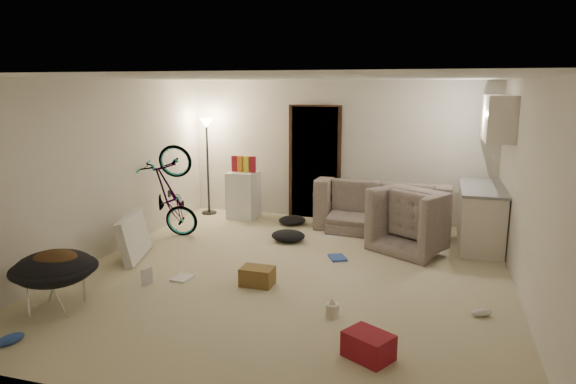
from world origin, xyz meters
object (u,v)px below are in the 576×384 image
(floor_lamp, at_px, (207,146))
(sofa, at_px, (383,211))
(bicycle, at_px, (171,213))
(drink_case_a, at_px, (257,276))
(kitchen_counter, at_px, (480,217))
(tv_box, at_px, (134,237))
(juicer, at_px, (332,309))
(armchair, at_px, (421,226))
(saucer_chair, at_px, (55,276))
(mini_fridge, at_px, (244,195))
(drink_case_b, at_px, (368,346))

(floor_lamp, distance_m, sofa, 3.47)
(bicycle, relative_size, drink_case_a, 3.91)
(kitchen_counter, distance_m, sofa, 1.58)
(tv_box, relative_size, drink_case_a, 2.37)
(bicycle, xyz_separation_m, tv_box, (0.00, -1.06, -0.10))
(tv_box, height_order, juicer, tv_box)
(kitchen_counter, xyz_separation_m, drink_case_a, (-2.71, -2.48, -0.33))
(kitchen_counter, relative_size, armchair, 1.41)
(kitchen_counter, height_order, saucer_chair, kitchen_counter)
(kitchen_counter, distance_m, bicycle, 4.83)
(kitchen_counter, xyz_separation_m, armchair, (-0.85, -0.41, -0.09))
(mini_fridge, bearing_deg, juicer, -54.41)
(floor_lamp, distance_m, mini_fridge, 1.16)
(drink_case_a, bearing_deg, juicer, -28.92)
(mini_fridge, distance_m, tv_box, 2.66)
(bicycle, relative_size, saucer_chair, 1.69)
(tv_box, bearing_deg, armchair, 7.13)
(floor_lamp, height_order, armchair, floor_lamp)
(kitchen_counter, height_order, drink_case_b, kitchen_counter)
(mini_fridge, xyz_separation_m, drink_case_a, (1.36, -3.03, -0.32))
(sofa, distance_m, saucer_chair, 5.21)
(sofa, xyz_separation_m, saucer_chair, (-3.07, -4.21, 0.06))
(juicer, bearing_deg, floor_lamp, 130.34)
(drink_case_b, relative_size, juicer, 2.01)
(drink_case_a, height_order, juicer, drink_case_a)
(saucer_chair, xyz_separation_m, juicer, (2.93, 0.67, -0.30))
(drink_case_a, xyz_separation_m, drink_case_b, (1.55, -1.34, 0.01))
(floor_lamp, height_order, drink_case_a, floor_lamp)
(saucer_chair, distance_m, drink_case_a, 2.28)
(kitchen_counter, xyz_separation_m, sofa, (-1.51, 0.45, -0.12))
(drink_case_a, bearing_deg, kitchen_counter, 43.35)
(bicycle, bearing_deg, tv_box, 170.09)
(bicycle, height_order, drink_case_a, bicycle)
(floor_lamp, distance_m, armchair, 4.23)
(juicer, bearing_deg, drink_case_b, -56.71)
(mini_fridge, xyz_separation_m, tv_box, (-0.65, -2.58, -0.12))
(saucer_chair, relative_size, tv_box, 0.98)
(armchair, bearing_deg, saucer_chair, 73.77)
(sofa, height_order, armchair, armchair)
(floor_lamp, xyz_separation_m, bicycle, (0.10, -1.62, -0.90))
(sofa, height_order, bicycle, bicycle)
(bicycle, bearing_deg, juicer, -134.55)
(bicycle, bearing_deg, drink_case_a, -136.89)
(floor_lamp, bearing_deg, juicer, -49.66)
(tv_box, distance_m, drink_case_b, 3.99)
(bicycle, xyz_separation_m, drink_case_b, (3.56, -2.86, -0.29))
(armchair, distance_m, tv_box, 4.20)
(armchair, distance_m, bicycle, 3.92)
(sofa, relative_size, juicer, 10.82)
(floor_lamp, relative_size, bicycle, 1.17)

